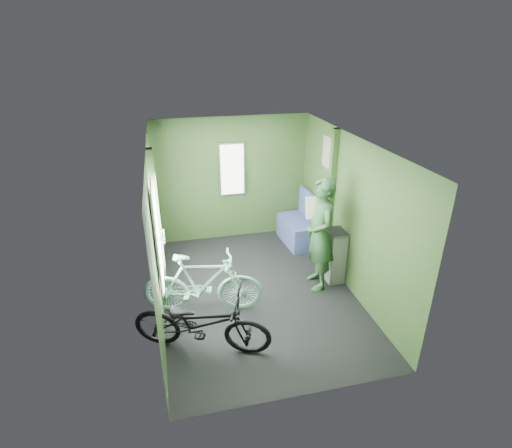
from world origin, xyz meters
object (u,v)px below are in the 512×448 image
at_px(bicycle_mint, 205,313).
at_px(passenger, 320,234).
at_px(bicycle_black, 203,351).
at_px(bench_seat, 299,228).
at_px(waste_box, 335,256).

distance_m(bicycle_mint, passenger, 2.02).
relative_size(bicycle_black, bench_seat, 1.75).
relative_size(bicycle_black, bicycle_mint, 1.03).
distance_m(passenger, waste_box, 0.55).
distance_m(passenger, bench_seat, 1.56).
distance_m(bicycle_black, waste_box, 2.54).
distance_m(bicycle_mint, bench_seat, 2.67).
height_order(bicycle_black, bench_seat, bench_seat).
xyz_separation_m(passenger, waste_box, (0.31, 0.09, -0.45)).
height_order(bicycle_mint, waste_box, waste_box).
xyz_separation_m(bicycle_black, bicycle_mint, (0.11, 0.75, 0.00)).
bearing_deg(bicycle_mint, waste_box, -67.23).
relative_size(bicycle_black, passenger, 0.97).
bearing_deg(passenger, waste_box, 109.56).
bearing_deg(passenger, bench_seat, 175.67).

